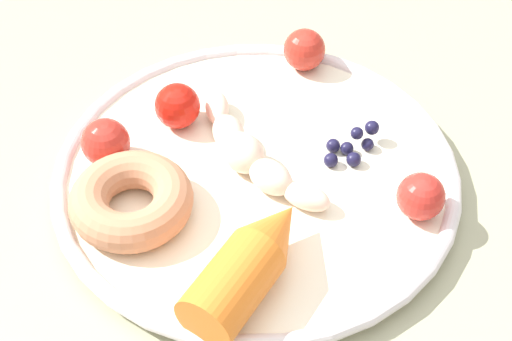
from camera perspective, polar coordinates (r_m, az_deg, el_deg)
dining_table at (r=0.66m, az=-3.62°, el=-5.63°), size 1.09×0.70×0.70m
plate at (r=0.57m, az=-0.00°, el=-0.20°), size 0.32×0.32×0.02m
banana at (r=0.57m, az=-0.54°, el=1.44°), size 0.06×0.16×0.03m
carrot_orange at (r=0.49m, az=-0.45°, el=-7.13°), size 0.12×0.08×0.04m
donut at (r=0.54m, az=-9.64°, el=-2.29°), size 0.12×0.12×0.03m
blueberry_pile at (r=0.58m, az=7.40°, el=1.92°), size 0.06×0.03×0.02m
tomato_near at (r=0.60m, az=-6.11°, el=5.01°), size 0.04×0.04×0.04m
tomato_mid at (r=0.66m, az=3.77°, el=9.33°), size 0.04×0.04×0.04m
tomato_far at (r=0.58m, az=-11.57°, el=2.14°), size 0.04×0.04×0.04m
tomato_extra at (r=0.54m, az=12.65°, el=-1.97°), size 0.04×0.04×0.04m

